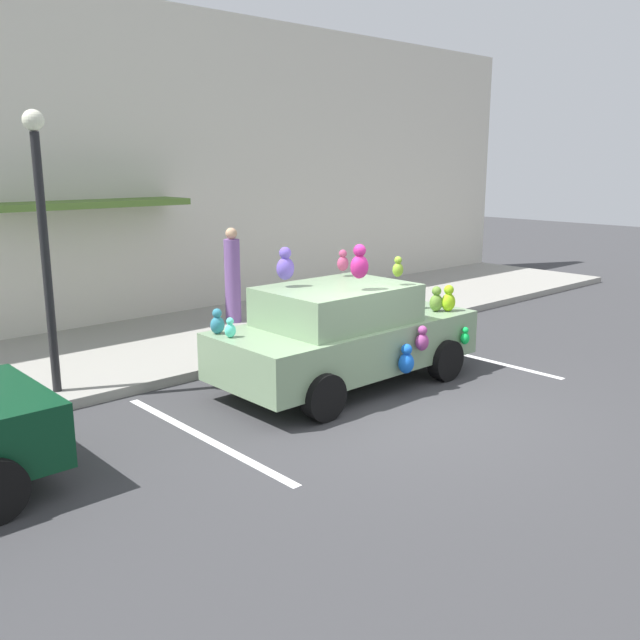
% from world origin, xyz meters
% --- Properties ---
extents(ground_plane, '(60.00, 60.00, 0.00)m').
position_xyz_m(ground_plane, '(0.00, 0.00, 0.00)').
color(ground_plane, '#38383A').
extents(sidewalk, '(24.00, 4.00, 0.15)m').
position_xyz_m(sidewalk, '(0.00, 5.00, 0.07)').
color(sidewalk, gray).
rests_on(sidewalk, ground).
extents(storefront_building, '(24.00, 1.25, 6.40)m').
position_xyz_m(storefront_building, '(-0.01, 7.14, 3.19)').
color(storefront_building, beige).
rests_on(storefront_building, ground).
extents(parking_stripe_front, '(0.12, 3.60, 0.01)m').
position_xyz_m(parking_stripe_front, '(2.98, 1.00, 0.00)').
color(parking_stripe_front, silver).
rests_on(parking_stripe_front, ground).
extents(parking_stripe_rear, '(0.12, 3.60, 0.01)m').
position_xyz_m(parking_stripe_rear, '(-2.46, 1.00, 0.00)').
color(parking_stripe_rear, silver).
rests_on(parking_stripe_rear, ground).
extents(plush_covered_car, '(4.12, 2.07, 2.19)m').
position_xyz_m(plush_covered_car, '(0.26, 1.30, 0.80)').
color(plush_covered_car, gray).
rests_on(plush_covered_car, ground).
extents(teddy_bear_on_sidewalk, '(0.35, 0.29, 0.66)m').
position_xyz_m(teddy_bear_on_sidewalk, '(0.99, 3.53, 0.46)').
color(teddy_bear_on_sidewalk, '#9E723D').
rests_on(teddy_bear_on_sidewalk, sidewalk).
extents(street_lamp_post, '(0.28, 0.28, 3.82)m').
position_xyz_m(street_lamp_post, '(-3.25, 3.50, 2.49)').
color(street_lamp_post, black).
rests_on(street_lamp_post, sidewalk).
extents(pedestrian_near_shopfront, '(0.31, 0.31, 1.90)m').
position_xyz_m(pedestrian_near_shopfront, '(1.11, 5.39, 1.05)').
color(pedestrian_near_shopfront, '#785399').
rests_on(pedestrian_near_shopfront, sidewalk).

